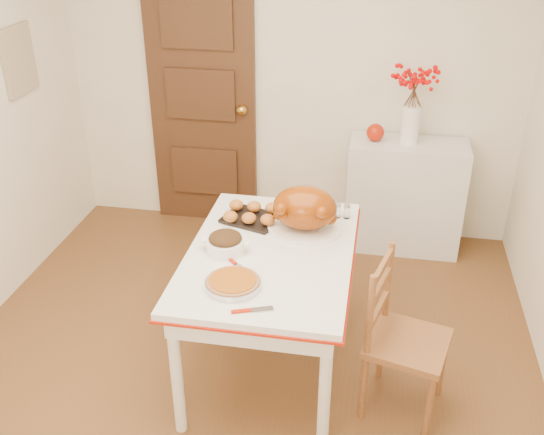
% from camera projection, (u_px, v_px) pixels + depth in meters
% --- Properties ---
extents(floor, '(3.50, 4.00, 0.00)m').
position_uv_depth(floor, '(235.00, 386.00, 3.53)').
color(floor, brown).
rests_on(floor, ground).
extents(wall_back, '(3.50, 0.00, 2.50)m').
position_uv_depth(wall_back, '(291.00, 77.00, 4.68)').
color(wall_back, white).
rests_on(wall_back, ground).
extents(door_back, '(0.85, 0.06, 2.06)m').
position_uv_depth(door_back, '(202.00, 102.00, 4.86)').
color(door_back, '#382414').
rests_on(door_back, ground).
extents(photo_board, '(0.03, 0.35, 0.45)m').
position_uv_depth(photo_board, '(19.00, 60.00, 4.14)').
color(photo_board, tan).
rests_on(photo_board, ground).
extents(sideboard, '(0.87, 0.39, 0.87)m').
position_uv_depth(sideboard, '(404.00, 196.00, 4.73)').
color(sideboard, silver).
rests_on(sideboard, floor).
extents(kitchen_table, '(0.90, 1.32, 0.79)m').
position_uv_depth(kitchen_table, '(270.00, 310.00, 3.51)').
color(kitchen_table, silver).
rests_on(kitchen_table, floor).
extents(chair_oak, '(0.49, 0.49, 0.90)m').
position_uv_depth(chair_oak, '(408.00, 340.00, 3.19)').
color(chair_oak, '#945934').
rests_on(chair_oak, floor).
extents(berry_vase, '(0.30, 0.30, 0.58)m').
position_uv_depth(berry_vase, '(413.00, 105.00, 4.39)').
color(berry_vase, white).
rests_on(berry_vase, sideboard).
extents(apple, '(0.13, 0.13, 0.13)m').
position_uv_depth(apple, '(375.00, 132.00, 4.53)').
color(apple, '#AB1A07').
rests_on(apple, sideboard).
extents(turkey_platter, '(0.47, 0.41, 0.27)m').
position_uv_depth(turkey_platter, '(305.00, 210.00, 3.46)').
color(turkey_platter, '#843105').
rests_on(turkey_platter, kitchen_table).
extents(pumpkin_pie, '(0.35, 0.35, 0.06)m').
position_uv_depth(pumpkin_pie, '(233.00, 282.00, 3.01)').
color(pumpkin_pie, '#984C11').
rests_on(pumpkin_pie, kitchen_table).
extents(stuffing_dish, '(0.29, 0.24, 0.10)m').
position_uv_depth(stuffing_dish, '(225.00, 242.00, 3.31)').
color(stuffing_dish, '#412A14').
rests_on(stuffing_dish, kitchen_table).
extents(rolls_tray, '(0.37, 0.33, 0.08)m').
position_uv_depth(rolls_tray, '(252.00, 214.00, 3.62)').
color(rolls_tray, '#B96925').
rests_on(rolls_tray, kitchen_table).
extents(pie_server, '(0.20, 0.12, 0.01)m').
position_uv_depth(pie_server, '(252.00, 310.00, 2.85)').
color(pie_server, silver).
rests_on(pie_server, kitchen_table).
extents(carving_knife, '(0.20, 0.21, 0.01)m').
position_uv_depth(carving_knife, '(239.00, 267.00, 3.18)').
color(carving_knife, silver).
rests_on(carving_knife, kitchen_table).
extents(drinking_glass, '(0.07, 0.07, 0.11)m').
position_uv_depth(drinking_glass, '(298.00, 204.00, 3.70)').
color(drinking_glass, white).
rests_on(drinking_glass, kitchen_table).
extents(shaker_pair, '(0.10, 0.06, 0.09)m').
position_uv_depth(shaker_pair, '(342.00, 211.00, 3.64)').
color(shaker_pair, white).
rests_on(shaker_pair, kitchen_table).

